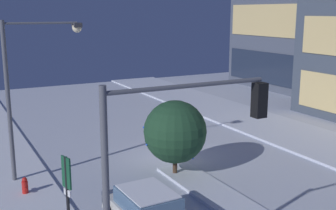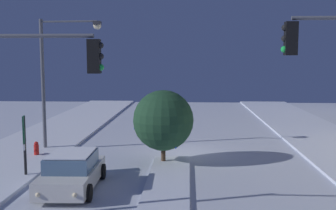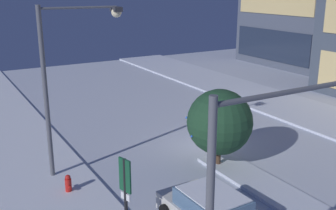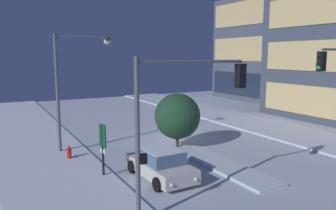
{
  "view_description": "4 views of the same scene",
  "coord_description": "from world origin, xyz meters",
  "px_view_note": "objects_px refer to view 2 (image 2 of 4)",
  "views": [
    {
      "loc": [
        19.09,
        -10.36,
        7.72
      ],
      "look_at": [
        0.76,
        -0.63,
        3.17
      ],
      "focal_mm": 45.75,
      "sensor_mm": 36.0,
      "label": 1
    },
    {
      "loc": [
        21.55,
        0.29,
        5.2
      ],
      "look_at": [
        -1.72,
        -0.94,
        2.49
      ],
      "focal_mm": 42.88,
      "sensor_mm": 36.0,
      "label": 2
    },
    {
      "loc": [
        15.85,
        -11.67,
        8.09
      ],
      "look_at": [
        -1.53,
        -1.55,
        2.13
      ],
      "focal_mm": 43.31,
      "sensor_mm": 36.0,
      "label": 3
    },
    {
      "loc": [
        20.33,
        -11.69,
        6.1
      ],
      "look_at": [
        0.48,
        -0.78,
        2.68
      ],
      "focal_mm": 35.38,
      "sensor_mm": 36.0,
      "label": 4
    }
  ],
  "objects_px": {
    "car_near": "(72,172)",
    "decorated_tree_median": "(163,120)",
    "traffic_light_corner_near_right": "(6,92)",
    "street_lamp_arched": "(60,65)",
    "parking_info_sign": "(24,139)",
    "fire_hydrant": "(36,150)"
  },
  "relations": [
    {
      "from": "street_lamp_arched",
      "to": "decorated_tree_median",
      "type": "relative_size",
      "value": 2.01
    },
    {
      "from": "traffic_light_corner_near_right",
      "to": "fire_hydrant",
      "type": "distance_m",
      "value": 9.76
    },
    {
      "from": "fire_hydrant",
      "to": "decorated_tree_median",
      "type": "distance_m",
      "value": 7.07
    },
    {
      "from": "fire_hydrant",
      "to": "traffic_light_corner_near_right",
      "type": "bearing_deg",
      "value": 16.37
    },
    {
      "from": "traffic_light_corner_near_right",
      "to": "parking_info_sign",
      "type": "height_order",
      "value": "traffic_light_corner_near_right"
    },
    {
      "from": "parking_info_sign",
      "to": "fire_hydrant",
      "type": "bearing_deg",
      "value": 88.86
    },
    {
      "from": "car_near",
      "to": "decorated_tree_median",
      "type": "xyz_separation_m",
      "value": [
        -4.12,
        3.38,
        1.46
      ]
    },
    {
      "from": "parking_info_sign",
      "to": "street_lamp_arched",
      "type": "bearing_deg",
      "value": 75.57
    },
    {
      "from": "street_lamp_arched",
      "to": "fire_hydrant",
      "type": "relative_size",
      "value": 8.71
    },
    {
      "from": "fire_hydrant",
      "to": "decorated_tree_median",
      "type": "relative_size",
      "value": 0.23
    },
    {
      "from": "decorated_tree_median",
      "to": "traffic_light_corner_near_right",
      "type": "bearing_deg",
      "value": -28.86
    },
    {
      "from": "car_near",
      "to": "street_lamp_arched",
      "type": "relative_size",
      "value": 0.59
    },
    {
      "from": "car_near",
      "to": "traffic_light_corner_near_right",
      "type": "xyz_separation_m",
      "value": [
        3.59,
        -0.87,
        3.48
      ]
    },
    {
      "from": "car_near",
      "to": "traffic_light_corner_near_right",
      "type": "bearing_deg",
      "value": -15.33
    },
    {
      "from": "car_near",
      "to": "street_lamp_arched",
      "type": "distance_m",
      "value": 8.33
    },
    {
      "from": "car_near",
      "to": "traffic_light_corner_near_right",
      "type": "relative_size",
      "value": 0.72
    },
    {
      "from": "traffic_light_corner_near_right",
      "to": "street_lamp_arched",
      "type": "relative_size",
      "value": 0.82
    },
    {
      "from": "street_lamp_arched",
      "to": "parking_info_sign",
      "type": "height_order",
      "value": "street_lamp_arched"
    },
    {
      "from": "traffic_light_corner_near_right",
      "to": "decorated_tree_median",
      "type": "relative_size",
      "value": 1.65
    },
    {
      "from": "car_near",
      "to": "decorated_tree_median",
      "type": "height_order",
      "value": "decorated_tree_median"
    },
    {
      "from": "car_near",
      "to": "street_lamp_arched",
      "type": "height_order",
      "value": "street_lamp_arched"
    },
    {
      "from": "traffic_light_corner_near_right",
      "to": "street_lamp_arched",
      "type": "xyz_separation_m",
      "value": [
        -10.35,
        -1.71,
        0.67
      ]
    }
  ]
}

